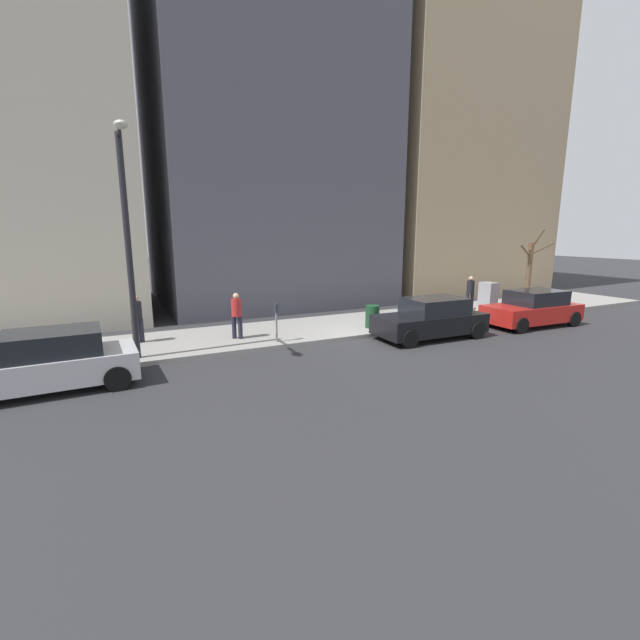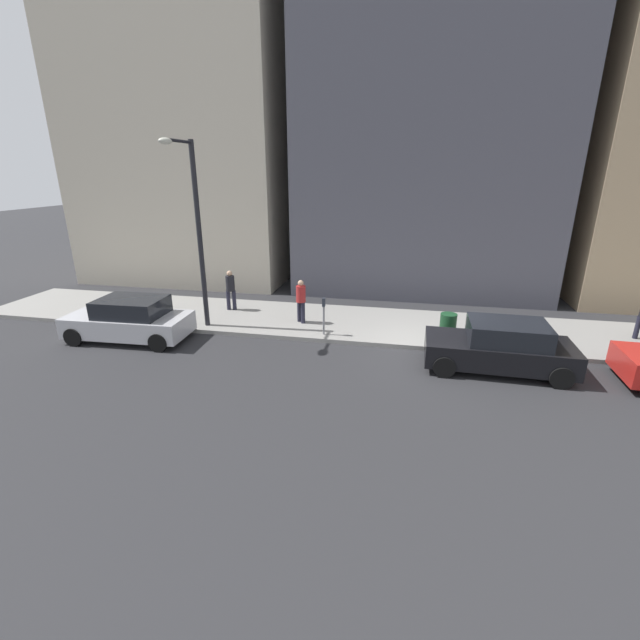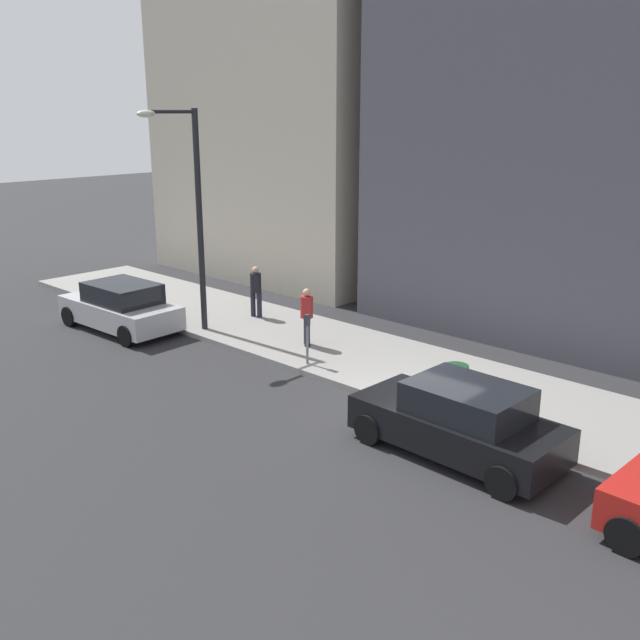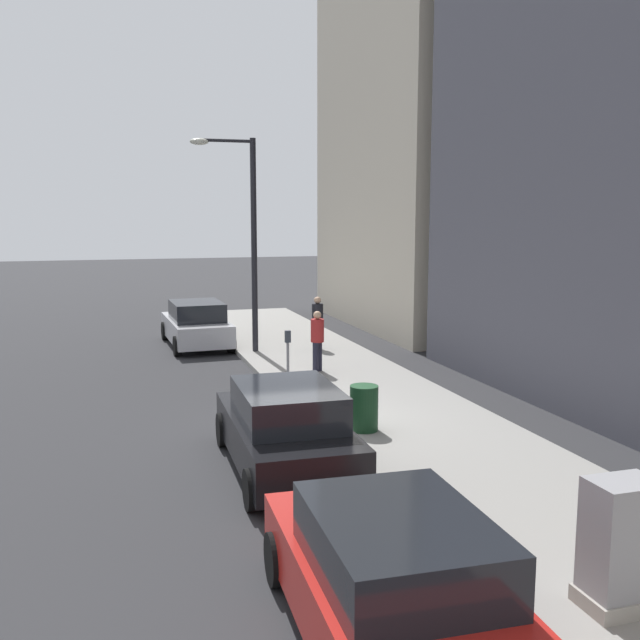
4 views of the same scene
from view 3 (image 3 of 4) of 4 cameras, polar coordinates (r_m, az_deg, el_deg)
The scene contains 10 objects.
ground_plane at distance 16.43m, azimuth 7.12°, elevation -7.34°, with size 120.00×120.00×0.00m, color #2B2B2D.
sidewalk at distance 17.94m, azimuth 10.94°, elevation -5.16°, with size 4.00×36.00×0.15m, color gray.
parked_car_black at distance 14.36m, azimuth 11.11°, elevation -7.94°, with size 2.00×4.24×1.52m.
parked_car_silver at distance 22.89m, azimuth -15.65°, elevation 1.00°, with size 2.06×4.26×1.52m.
parking_meter at distance 18.62m, azimuth -1.03°, elevation -1.10°, with size 0.14×0.10×1.35m.
streetlamp at distance 21.20m, azimuth -10.25°, elevation 9.21°, with size 1.97×0.32×6.50m.
trash_bin at distance 16.58m, azimuth 10.78°, elevation -5.04°, with size 0.56×0.56×0.90m, color #14381E.
pedestrian_midblock at distance 20.07m, azimuth -1.07°, elevation 0.52°, with size 0.36×0.36×1.66m.
pedestrian_far_corner at distance 23.00m, azimuth -5.16°, elevation 2.53°, with size 0.36×0.39×1.66m.
office_tower_right at distance 31.56m, azimuth 0.57°, elevation 21.80°, with size 10.67×10.67×19.08m, color #BCB29E.
Camera 3 is at (-12.25, -8.75, 6.58)m, focal length 40.00 mm.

